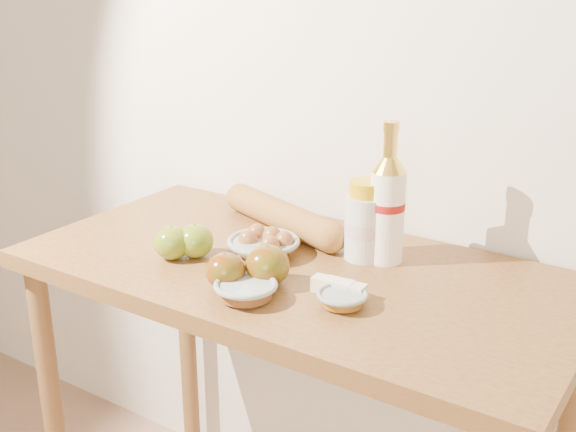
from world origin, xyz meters
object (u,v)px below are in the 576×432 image
at_px(table, 296,316).
at_px(cream_bottle, 365,223).
at_px(bourbon_bottle, 387,206).
at_px(egg_bowl, 264,244).
at_px(baguette, 282,216).

distance_m(table, cream_bottle, 0.26).
relative_size(bourbon_bottle, egg_bowl, 1.79).
height_order(table, egg_bowl, egg_bowl).
bearing_deg(table, bourbon_bottle, 40.46).
bearing_deg(egg_bowl, cream_bottle, 28.27).
bearing_deg(cream_bottle, baguette, 151.26).
distance_m(bourbon_bottle, baguette, 0.31).
xyz_separation_m(table, egg_bowl, (-0.09, 0.01, 0.15)).
bearing_deg(baguette, bourbon_bottle, 12.45).
height_order(bourbon_bottle, egg_bowl, bourbon_bottle).
height_order(cream_bottle, egg_bowl, cream_bottle).
distance_m(cream_bottle, baguette, 0.25).
bearing_deg(baguette, cream_bottle, 8.69).
xyz_separation_m(cream_bottle, egg_bowl, (-0.19, -0.10, -0.06)).
bearing_deg(table, cream_bottle, 48.24).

